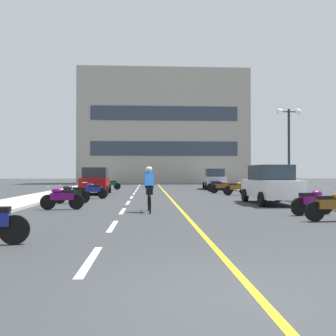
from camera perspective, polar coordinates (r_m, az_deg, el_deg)
ground_plane at (r=25.33m, az=-0.75°, el=-4.04°), size 140.00×140.00×0.00m
curb_left at (r=28.96m, az=-15.41°, el=-3.48°), size 2.40×72.00×0.12m
curb_right at (r=29.47m, az=13.16°, el=-3.44°), size 2.40×72.00×0.12m
lane_dash_0 at (r=6.50m, az=-11.81°, el=-13.64°), size 0.14×2.20×0.01m
lane_dash_1 at (r=10.41m, az=-8.44°, el=-8.76°), size 0.14×2.20×0.01m
lane_dash_2 at (r=14.37m, az=-6.95°, el=-6.54°), size 0.14×2.20×0.01m
lane_dash_3 at (r=18.35m, az=-6.12°, el=-5.28°), size 0.14×2.20×0.01m
lane_dash_4 at (r=22.33m, az=-5.58°, el=-4.47°), size 0.14×2.20×0.01m
lane_dash_5 at (r=26.32m, az=-5.20°, el=-3.91°), size 0.14×2.20×0.01m
lane_dash_6 at (r=30.31m, az=-4.93°, el=-3.49°), size 0.14×2.20×0.01m
lane_dash_7 at (r=34.31m, az=-4.72°, el=-3.17°), size 0.14×2.20×0.01m
lane_dash_8 at (r=38.30m, az=-4.55°, el=-2.92°), size 0.14×2.20×0.01m
lane_dash_9 at (r=42.30m, az=-4.41°, el=-2.71°), size 0.14×2.20×0.01m
lane_dash_10 at (r=46.30m, az=-4.30°, el=-2.54°), size 0.14×2.20×0.01m
lane_dash_11 at (r=50.29m, az=-4.21°, el=-2.40°), size 0.14×2.20×0.01m
centre_line_yellow at (r=28.33m, az=-0.49°, el=-3.69°), size 0.12×66.00×0.01m
office_building at (r=52.73m, az=-0.68°, el=6.17°), size 23.19×6.19×15.61m
street_lamp_mid at (r=23.16m, az=17.98°, el=5.27°), size 1.46×0.36×5.13m
parked_car_near at (r=18.17m, az=15.40°, el=-2.42°), size 1.92×4.20×1.82m
parked_car_mid at (r=26.03m, az=-11.02°, el=-1.92°), size 2.03×4.25×1.82m
parked_car_far at (r=33.63m, az=7.12°, el=-1.66°), size 2.18×4.32×1.82m
motorcycle_1 at (r=12.28m, az=23.84°, el=-5.27°), size 1.70×0.60×0.92m
motorcycle_2 at (r=13.84m, az=21.20°, el=-4.77°), size 1.67×0.71×0.92m
motorcycle_3 at (r=15.38m, az=-15.91°, el=-4.38°), size 1.70×0.60×0.92m
motorcycle_4 at (r=18.32m, az=-14.52°, el=-3.80°), size 1.69×0.61×0.92m
motorcycle_5 at (r=21.58m, az=-11.34°, el=-3.34°), size 1.65×0.76×0.92m
motorcycle_6 at (r=24.56m, az=10.37°, el=-3.03°), size 1.70×0.60×0.92m
motorcycle_7 at (r=26.87m, az=8.24°, el=-2.84°), size 1.70×0.60×0.92m
motorcycle_8 at (r=28.87m, az=7.64°, el=-2.69°), size 1.69×0.60×0.92m
motorcycle_9 at (r=30.98m, az=7.46°, el=-2.56°), size 1.68×0.66×0.92m
motorcycle_10 at (r=32.69m, az=-8.73°, el=-2.46°), size 1.70×0.60×0.92m
cyclist_rider at (r=13.94m, az=-2.89°, el=-3.08°), size 0.42×1.77×1.71m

